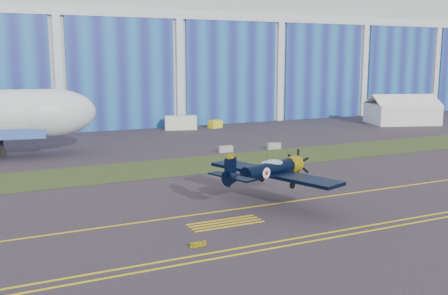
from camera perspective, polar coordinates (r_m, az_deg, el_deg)
name	(u,v)px	position (r m, az deg, el deg)	size (l,w,h in m)	color
ground	(344,179)	(57.82, 12.89, -3.41)	(260.00, 260.00, 0.00)	#372D36
grass_median	(276,157)	(69.06, 5.68, -1.06)	(260.00, 10.00, 0.02)	#475128
hangar	(144,48)	(121.02, -8.73, 10.60)	(220.00, 45.70, 30.00)	silver
taxiway_centreline	(376,190)	(54.11, 16.17, -4.45)	(200.00, 0.20, 0.02)	yellow
edge_line_far	(445,212)	(48.35, 22.90, -6.52)	(80.00, 0.20, 0.02)	yellow
hold_short_ladder	(226,223)	(41.84, 0.17, -8.22)	(6.00, 2.40, 0.02)	yellow
guard_board_left	(198,244)	(36.88, -2.86, -10.48)	(1.20, 0.15, 0.35)	yellow
warbird	(268,170)	(45.84, 4.86, -2.46)	(14.75, 16.19, 3.96)	black
tent	(402,109)	(109.62, 18.81, 4.00)	(14.87, 12.75, 5.85)	white
shipping_container	(181,123)	(95.73, -4.75, 2.71)	(5.71, 2.28, 2.47)	white
tug	(215,124)	(97.72, -0.97, 2.57)	(2.42, 1.51, 1.41)	yellow
barrier_a	(226,149)	(72.30, 0.19, -0.18)	(2.00, 0.60, 0.90)	#9D9296
barrier_b	(274,146)	(75.25, 5.45, 0.17)	(2.00, 0.60, 0.90)	gray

